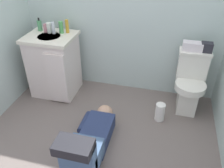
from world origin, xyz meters
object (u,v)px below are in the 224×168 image
at_px(person_plumber, 90,140).
at_px(bottle_amber, 67,26).
at_px(faucet, 54,28).
at_px(bottle_pink, 45,28).
at_px(bottle_white, 49,28).
at_px(toiletry_bag, 207,47).
at_px(bottle_green, 61,27).
at_px(paper_towel_roll, 160,112).
at_px(tissue_box, 193,46).
at_px(vanity_cabinet, 54,65).
at_px(bottle_clear, 53,28).
at_px(toilet, 190,83).
at_px(soap_dispenser, 40,25).

distance_m(person_plumber, bottle_amber, 1.44).
xyz_separation_m(faucet, bottle_pink, (-0.09, -0.05, 0.00)).
height_order(bottle_pink, bottle_white, bottle_white).
distance_m(toiletry_bag, bottle_green, 1.73).
relative_size(bottle_amber, paper_towel_roll, 0.72).
xyz_separation_m(person_plumber, bottle_white, (-0.84, 1.01, 0.71)).
bearing_deg(bottle_pink, tissue_box, 2.08).
relative_size(vanity_cabinet, bottle_clear, 5.67).
height_order(bottle_pink, paper_towel_roll, bottle_pink).
height_order(tissue_box, paper_towel_roll, tissue_box).
distance_m(bottle_white, bottle_clear, 0.06).
relative_size(tissue_box, toiletry_bag, 1.77).
bearing_deg(toiletry_bag, tissue_box, 180.00).
distance_m(toilet, paper_towel_roll, 0.51).
relative_size(soap_dispenser, bottle_pink, 1.57).
xyz_separation_m(toiletry_bag, bottle_green, (-1.73, -0.04, 0.09)).
xyz_separation_m(vanity_cabinet, person_plumber, (0.80, -0.92, -0.24)).
height_order(soap_dispenser, bottle_pink, soap_dispenser).
bearing_deg(toiletry_bag, person_plumber, -133.90).
bearing_deg(faucet, bottle_pink, -150.45).
height_order(toilet, person_plumber, toilet).
bearing_deg(paper_towel_roll, bottle_amber, 162.28).
xyz_separation_m(faucet, bottle_amber, (0.18, 0.00, 0.03)).
distance_m(bottle_clear, paper_towel_roll, 1.65).
height_order(soap_dispenser, bottle_white, soap_dispenser).
bearing_deg(paper_towel_roll, toilet, 46.80).
relative_size(toilet, vanity_cabinet, 0.91).
distance_m(faucet, bottle_white, 0.07).
distance_m(soap_dispenser, paper_towel_roll, 1.84).
distance_m(faucet, bottle_pink, 0.11).
height_order(vanity_cabinet, faucet, faucet).
relative_size(vanity_cabinet, paper_towel_roll, 3.64).
relative_size(vanity_cabinet, tissue_box, 3.73).
relative_size(vanity_cabinet, bottle_amber, 5.02).
bearing_deg(tissue_box, vanity_cabinet, -174.66).
height_order(toiletry_bag, bottle_clear, bottle_clear).
height_order(toiletry_bag, paper_towel_roll, toiletry_bag).
height_order(bottle_white, bottle_clear, bottle_clear).
height_order(person_plumber, paper_towel_roll, person_plumber).
bearing_deg(faucet, person_plumber, -53.08).
xyz_separation_m(soap_dispenser, bottle_pink, (0.10, -0.03, -0.01)).
relative_size(faucet, bottle_green, 0.68).
bearing_deg(bottle_clear, bottle_white, 171.83).
bearing_deg(toiletry_bag, vanity_cabinet, -175.09).
xyz_separation_m(tissue_box, bottle_amber, (-1.51, -0.01, 0.10)).
bearing_deg(bottle_amber, toiletry_bag, 0.26).
bearing_deg(bottle_clear, bottle_pink, 172.45).
relative_size(bottle_white, bottle_green, 0.88).
height_order(faucet, tissue_box, faucet).
bearing_deg(toiletry_bag, bottle_clear, -177.47).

